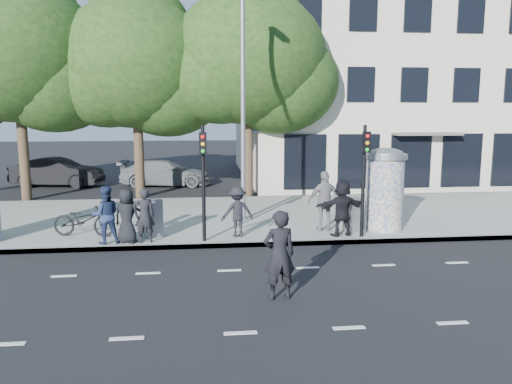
{
  "coord_description": "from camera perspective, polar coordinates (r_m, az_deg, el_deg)",
  "views": [
    {
      "loc": [
        -0.64,
        -10.61,
        3.92
      ],
      "look_at": [
        0.9,
        3.5,
        1.64
      ],
      "focal_mm": 35.0,
      "sensor_mm": 36.0,
      "label": 1
    }
  ],
  "objects": [
    {
      "name": "street_lamp",
      "position": [
        17.32,
        -1.5,
        12.0
      ],
      "size": [
        0.25,
        0.93,
        8.0
      ],
      "color": "slate",
      "rests_on": "sidewalk"
    },
    {
      "name": "cabinet_right",
      "position": [
        16.17,
        11.06,
        -2.59
      ],
      "size": [
        0.61,
        0.52,
        1.08
      ],
      "primitive_type": "cube",
      "rotation": [
        0.0,
        0.0,
        0.33
      ],
      "color": "gray",
      "rests_on": "sidewalk"
    },
    {
      "name": "curb",
      "position": [
        14.69,
        -3.55,
        -6.09
      ],
      "size": [
        40.0,
        0.1,
        0.16
      ],
      "primitive_type": "cube",
      "color": "slate",
      "rests_on": "ground"
    },
    {
      "name": "tree_mid_left",
      "position": [
        24.55,
        -25.72,
        14.27
      ],
      "size": [
        7.2,
        7.2,
        9.57
      ],
      "color": "#38281C",
      "rests_on": "ground"
    },
    {
      "name": "car_mid",
      "position": [
        28.48,
        -21.75,
        2.11
      ],
      "size": [
        2.33,
        4.84,
        1.53
      ],
      "primitive_type": "imported",
      "rotation": [
        0.0,
        0.0,
        1.41
      ],
      "color": "black",
      "rests_on": "ground"
    },
    {
      "name": "ground",
      "position": [
        11.33,
        -2.67,
        -11.15
      ],
      "size": [
        120.0,
        120.0,
        0.0
      ],
      "primitive_type": "plane",
      "color": "black",
      "rests_on": "ground"
    },
    {
      "name": "bicycle",
      "position": [
        16.15,
        -19.09,
        -3.05
      ],
      "size": [
        1.06,
        2.03,
        1.02
      ],
      "primitive_type": "imported",
      "rotation": [
        0.0,
        0.0,
        1.36
      ],
      "color": "black",
      "rests_on": "sidewalk"
    },
    {
      "name": "ped_b",
      "position": [
        14.86,
        -12.62,
        -2.64
      ],
      "size": [
        0.64,
        0.47,
        1.6
      ],
      "primitive_type": "imported",
      "rotation": [
        0.0,
        0.0,
        3.3
      ],
      "color": "black",
      "rests_on": "sidewalk"
    },
    {
      "name": "lane_dash_far",
      "position": [
        12.65,
        -3.07,
        -8.95
      ],
      "size": [
        32.0,
        0.12,
        0.01
      ],
      "primitive_type": "cube",
      "color": "silver",
      "rests_on": "ground"
    },
    {
      "name": "sidewalk",
      "position": [
        18.52,
        -4.13,
        -2.89
      ],
      "size": [
        40.0,
        8.0,
        0.15
      ],
      "primitive_type": "cube",
      "color": "gray",
      "rests_on": "ground"
    },
    {
      "name": "ad_column_right",
      "position": [
        16.56,
        14.48,
        0.55
      ],
      "size": [
        1.36,
        1.36,
        2.65
      ],
      "color": "beige",
      "rests_on": "sidewalk"
    },
    {
      "name": "car_right",
      "position": [
        27.22,
        -10.33,
        2.17
      ],
      "size": [
        2.3,
        4.93,
        1.39
      ],
      "primitive_type": "imported",
      "rotation": [
        0.0,
        0.0,
        1.5
      ],
      "color": "slate",
      "rests_on": "ground"
    },
    {
      "name": "tree_near_left",
      "position": [
        23.58,
        -13.6,
        14.08
      ],
      "size": [
        6.8,
        6.8,
        8.97
      ],
      "color": "#38281C",
      "rests_on": "ground"
    },
    {
      "name": "cabinet_left",
      "position": [
        15.57,
        -11.68,
        -2.93
      ],
      "size": [
        0.64,
        0.53,
        1.15
      ],
      "primitive_type": "cube",
      "rotation": [
        0.0,
        0.0,
        0.28
      ],
      "color": "slate",
      "rests_on": "sidewalk"
    },
    {
      "name": "traffic_pole_near",
      "position": [
        14.5,
        -6.05,
        2.37
      ],
      "size": [
        0.22,
        0.31,
        3.4
      ],
      "color": "black",
      "rests_on": "sidewalk"
    },
    {
      "name": "building",
      "position": [
        33.17,
        16.57,
        12.33
      ],
      "size": [
        20.3,
        15.85,
        12.0
      ],
      "color": "beige",
      "rests_on": "ground"
    },
    {
      "name": "lane_dash_near",
      "position": [
        9.3,
        -1.79,
        -15.81
      ],
      "size": [
        32.0,
        0.12,
        0.01
      ],
      "primitive_type": "cube",
      "color": "silver",
      "rests_on": "ground"
    },
    {
      "name": "tree_center",
      "position": [
        23.13,
        -0.93,
        15.05
      ],
      "size": [
        7.0,
        7.0,
        9.3
      ],
      "color": "#38281C",
      "rests_on": "ground"
    },
    {
      "name": "ped_a",
      "position": [
        14.92,
        -14.52,
        -2.68
      ],
      "size": [
        0.9,
        0.73,
        1.59
      ],
      "primitive_type": "imported",
      "rotation": [
        0.0,
        0.0,
        2.81
      ],
      "color": "black",
      "rests_on": "sidewalk"
    },
    {
      "name": "man_road",
      "position": [
        10.56,
        2.68,
        -7.19
      ],
      "size": [
        0.76,
        0.57,
        1.92
      ],
      "primitive_type": "imported",
      "rotation": [
        0.0,
        0.0,
        3.31
      ],
      "color": "black",
      "rests_on": "ground"
    },
    {
      "name": "ped_e",
      "position": [
        16.07,
        7.89,
        -1.03
      ],
      "size": [
        1.18,
        0.74,
        1.93
      ],
      "primitive_type": "imported",
      "rotation": [
        0.0,
        0.0,
        3.23
      ],
      "color": "slate",
      "rests_on": "sidewalk"
    },
    {
      "name": "ped_c",
      "position": [
        15.04,
        -16.83,
        -2.52
      ],
      "size": [
        0.93,
        0.8,
        1.68
      ],
      "primitive_type": "imported",
      "rotation": [
        0.0,
        0.0,
        3.36
      ],
      "color": "#1F2B4E",
      "rests_on": "sidewalk"
    },
    {
      "name": "ped_d",
      "position": [
        15.22,
        -2.14,
        -2.25
      ],
      "size": [
        1.1,
        0.77,
        1.55
      ],
      "primitive_type": "imported",
      "rotation": [
        0.0,
        0.0,
        3.35
      ],
      "color": "black",
      "rests_on": "sidewalk"
    },
    {
      "name": "ped_f",
      "position": [
        15.52,
        9.8,
        -1.79
      ],
      "size": [
        1.7,
        0.89,
        1.74
      ],
      "primitive_type": "imported",
      "rotation": [
        0.0,
        0.0,
        3.34
      ],
      "color": "black",
      "rests_on": "sidewalk"
    },
    {
      "name": "traffic_pole_far",
      "position": [
        15.29,
        12.27,
        2.56
      ],
      "size": [
        0.22,
        0.31,
        3.4
      ],
      "color": "black",
      "rests_on": "sidewalk"
    }
  ]
}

